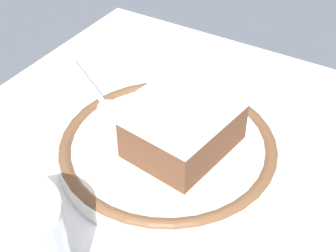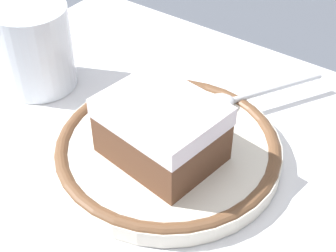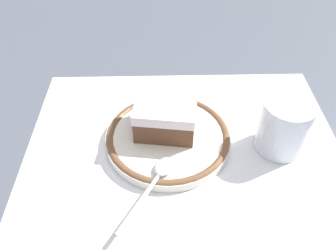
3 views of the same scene
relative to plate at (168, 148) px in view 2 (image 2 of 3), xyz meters
The scene contains 6 objects.
ground_plane 0.03m from the plate, 36.39° to the right, with size 2.40×2.40×0.00m, color #4C515B.
placemat 0.03m from the plate, 36.39° to the right, with size 0.49×0.39×0.00m, color white.
plate is the anchor object (origin of this frame).
cake_slice 0.04m from the plate, 103.71° to the left, with size 0.10×0.09×0.05m.
spoon 0.08m from the plate, 101.04° to the right, with size 0.08×0.13×0.01m.
cup 0.17m from the plate, ahead, with size 0.07×0.07×0.09m.
Camera 2 is at (-0.21, 0.28, 0.31)m, focal length 53.55 mm.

